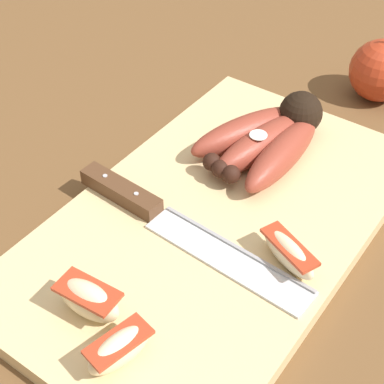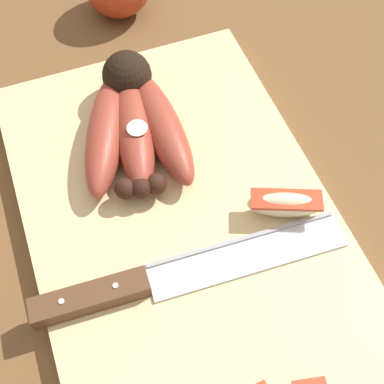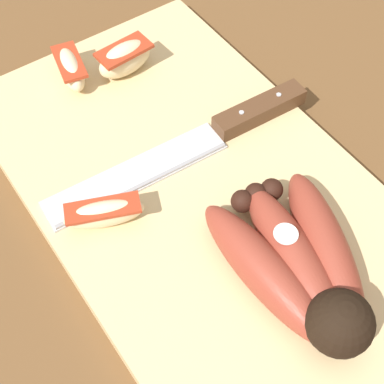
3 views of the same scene
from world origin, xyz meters
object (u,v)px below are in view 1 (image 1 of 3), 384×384
object	(u,v)px
banana_bunch	(269,138)
chefs_knife	(156,213)
apple_wedge_far	(119,349)
whole_apple	(381,71)
apple_wedge_near	(89,299)
apple_wedge_middle	(287,255)

from	to	relation	value
banana_bunch	chefs_knife	xyz separation A→B (m)	(-0.16, 0.04, -0.01)
apple_wedge_far	chefs_knife	bearing A→B (deg)	28.29
banana_bunch	apple_wedge_far	bearing A→B (deg)	-172.32
banana_bunch	apple_wedge_far	world-z (taller)	banana_bunch
chefs_knife	whole_apple	bearing A→B (deg)	-12.80
apple_wedge_far	banana_bunch	bearing A→B (deg)	7.68
whole_apple	apple_wedge_near	bearing A→B (deg)	173.53
apple_wedge_near	apple_wedge_far	size ratio (longest dim) A/B	0.99
apple_wedge_far	whole_apple	xyz separation A→B (m)	(0.52, -0.00, 0.00)
apple_wedge_middle	apple_wedge_far	size ratio (longest dim) A/B	1.12
apple_wedge_far	whole_apple	size ratio (longest dim) A/B	0.69
apple_wedge_far	whole_apple	bearing A→B (deg)	-0.43
banana_bunch	apple_wedge_near	bearing A→B (deg)	177.80
apple_wedge_middle	apple_wedge_far	bearing A→B (deg)	160.48
apple_wedge_middle	apple_wedge_near	bearing A→B (deg)	142.76
chefs_knife	whole_apple	size ratio (longest dim) A/B	2.99
banana_bunch	apple_wedge_near	world-z (taller)	banana_bunch
chefs_knife	apple_wedge_middle	size ratio (longest dim) A/B	3.88
chefs_knife	apple_wedge_near	bearing A→B (deg)	-167.84
chefs_knife	apple_wedge_middle	distance (m)	0.14
chefs_knife	apple_wedge_middle	world-z (taller)	apple_wedge_middle
apple_wedge_middle	whole_apple	size ratio (longest dim) A/B	0.77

